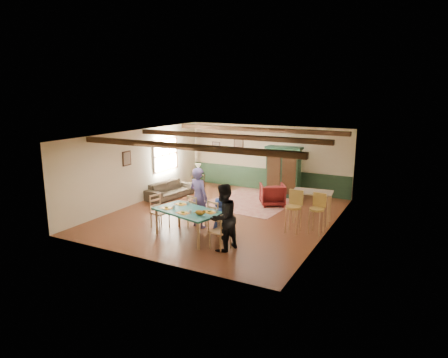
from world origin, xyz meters
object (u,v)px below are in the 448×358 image
at_px(counter_table, 312,207).
at_px(bar_stool_left, 293,212).
at_px(dining_chair_far_left, 197,211).
at_px(dining_chair_far_right, 218,217).
at_px(dining_chair_end_left, 160,212).
at_px(person_man, 199,197).
at_px(dining_table, 188,224).
at_px(person_child, 220,215).
at_px(bar_stool_right, 317,214).
at_px(table_lamp, 198,169).
at_px(end_table, 198,181).
at_px(dining_chair_end_right, 220,230).
at_px(armchair, 272,194).
at_px(sofa, 170,190).
at_px(person_woman, 223,218).
at_px(armoire, 283,172).
at_px(cat, 200,212).

distance_m(counter_table, bar_stool_left, 1.23).
bearing_deg(dining_chair_far_left, dining_chair_far_right, -180.00).
height_order(dining_chair_end_left, person_man, person_man).
bearing_deg(dining_table, bar_stool_left, 35.01).
xyz_separation_m(dining_chair_far_right, bar_stool_left, (1.90, 1.11, 0.12)).
distance_m(dining_table, dining_chair_far_right, 0.89).
distance_m(dining_table, person_man, 1.09).
relative_size(person_man, counter_table, 1.52).
bearing_deg(person_child, dining_chair_far_left, 5.71).
bearing_deg(dining_chair_end_left, bar_stool_right, -54.32).
bearing_deg(table_lamp, end_table, 0.00).
bearing_deg(dining_chair_end_left, dining_table, -90.00).
relative_size(dining_table, dining_chair_end_right, 1.89).
bearing_deg(counter_table, table_lamp, 157.76).
distance_m(armchair, sofa, 4.03).
bearing_deg(dining_chair_far_right, armchair, -81.08).
distance_m(dining_chair_far_right, dining_chair_end_right, 1.12).
xyz_separation_m(dining_chair_end_left, person_child, (1.83, 0.42, 0.03)).
relative_size(person_man, person_woman, 1.05).
distance_m(person_man, sofa, 3.76).
xyz_separation_m(dining_chair_far_right, armoire, (0.26, 4.88, 0.48)).
xyz_separation_m(armchair, counter_table, (1.80, -1.24, 0.11)).
bearing_deg(dining_chair_far_right, dining_chair_end_left, 24.92).
relative_size(person_woman, sofa, 0.86).
height_order(armoire, armchair, armoire).
distance_m(armchair, table_lamp, 3.95).
distance_m(dining_chair_far_left, end_table, 5.11).
relative_size(armoire, bar_stool_left, 1.57).
bearing_deg(table_lamp, cat, -58.28).
relative_size(dining_chair_end_right, sofa, 0.50).
bearing_deg(person_man, dining_chair_end_left, 46.85).
xyz_separation_m(dining_table, person_man, (-0.20, 0.94, 0.52)).
xyz_separation_m(armchair, sofa, (-3.94, -0.83, -0.10)).
bearing_deg(bar_stool_right, dining_chair_end_right, -123.58).
xyz_separation_m(person_child, end_table, (-3.47, 4.51, -0.27)).
distance_m(dining_chair_end_left, counter_table, 4.74).
relative_size(dining_chair_far_left, dining_chair_end_right, 1.00).
distance_m(armoire, table_lamp, 3.73).
relative_size(person_child, bar_stool_left, 0.86).
height_order(dining_chair_end_left, person_child, person_child).
distance_m(dining_chair_end_left, dining_chair_end_right, 2.47).
distance_m(dining_chair_end_right, person_woman, 0.39).
bearing_deg(dining_chair_end_right, counter_table, 169.03).
bearing_deg(sofa, table_lamp, 2.47).
height_order(person_man, armchair, person_man).
bearing_deg(bar_stool_left, table_lamp, 149.09).
height_order(person_man, bar_stool_left, person_man).
bearing_deg(cat, armoire, 101.06).
distance_m(dining_chair_end_left, bar_stool_left, 3.98).
distance_m(dining_chair_far_left, armchair, 3.54).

